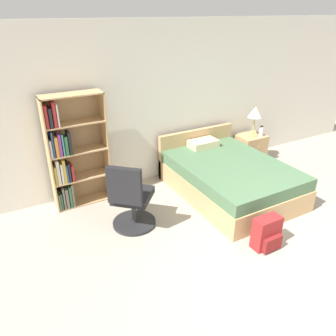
% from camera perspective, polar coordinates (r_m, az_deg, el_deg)
% --- Properties ---
extents(ground_plane, '(14.00, 14.00, 0.00)m').
position_cam_1_polar(ground_plane, '(4.13, 25.11, -18.16)').
color(ground_plane, '#A39989').
extents(wall_back, '(9.00, 0.06, 2.60)m').
position_cam_1_polar(wall_back, '(5.63, 1.03, 11.46)').
color(wall_back, silver).
rests_on(wall_back, ground_plane).
extents(bookshelf, '(0.85, 0.30, 1.69)m').
position_cam_1_polar(bookshelf, '(4.93, -16.67, 2.22)').
color(bookshelf, tan).
rests_on(bookshelf, ground_plane).
extents(bed, '(1.51, 2.07, 0.79)m').
position_cam_1_polar(bed, '(5.37, 10.35, -1.44)').
color(bed, tan).
rests_on(bed, ground_plane).
extents(office_chair, '(0.72, 0.72, 1.00)m').
position_cam_1_polar(office_chair, '(4.37, -6.49, -5.63)').
color(office_chair, '#232326').
rests_on(office_chair, ground_plane).
extents(nightstand, '(0.52, 0.46, 0.54)m').
position_cam_1_polar(nightstand, '(6.57, 14.07, 3.34)').
color(nightstand, tan).
rests_on(nightstand, ground_plane).
extents(table_lamp, '(0.26, 0.26, 0.57)m').
position_cam_1_polar(table_lamp, '(6.32, 14.94, 9.24)').
color(table_lamp, tan).
rests_on(table_lamp, nightstand).
extents(water_bottle, '(0.08, 0.08, 0.20)m').
position_cam_1_polar(water_bottle, '(6.46, 15.93, 6.18)').
color(water_bottle, silver).
rests_on(water_bottle, nightstand).
extents(backpack_red, '(0.35, 0.24, 0.42)m').
position_cam_1_polar(backpack_red, '(4.32, 16.85, -10.86)').
color(backpack_red, maroon).
rests_on(backpack_red, ground_plane).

